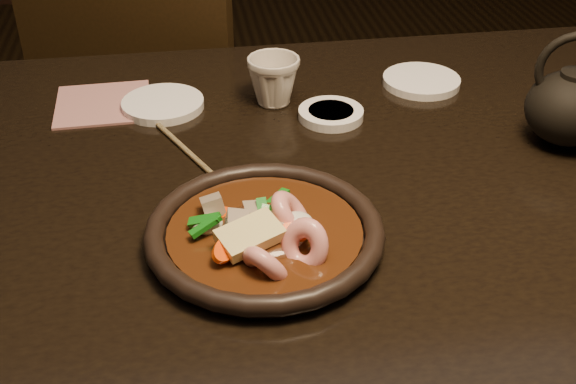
{
  "coord_description": "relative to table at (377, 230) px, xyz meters",
  "views": [
    {
      "loc": [
        -0.23,
        -0.72,
        1.23
      ],
      "look_at": [
        -0.13,
        -0.08,
        0.8
      ],
      "focal_mm": 45.0,
      "sensor_mm": 36.0,
      "label": 1
    }
  ],
  "objects": [
    {
      "name": "table",
      "position": [
        0.0,
        0.0,
        0.0
      ],
      "size": [
        1.6,
        0.9,
        0.75
      ],
      "color": "black",
      "rests_on": "floor"
    },
    {
      "name": "chair",
      "position": [
        -0.28,
        0.68,
        -0.17
      ],
      "size": [
        0.57,
        0.57,
        0.92
      ],
      "rotation": [
        0.0,
        0.0,
        2.73
      ],
      "color": "black",
      "rests_on": "floor"
    },
    {
      "name": "plate",
      "position": [
        -0.16,
        -0.1,
        0.09
      ],
      "size": [
        0.26,
        0.26,
        0.03
      ],
      "color": "black",
      "rests_on": "table"
    },
    {
      "name": "stirfry",
      "position": [
        -0.16,
        -0.11,
        0.1
      ],
      "size": [
        0.15,
        0.17,
        0.07
      ],
      "color": "#371A0A",
      "rests_on": "plate"
    },
    {
      "name": "soy_dish",
      "position": [
        -0.03,
        0.17,
        0.08
      ],
      "size": [
        0.09,
        0.09,
        0.01
      ],
      "primitive_type": "cylinder",
      "color": "white",
      "rests_on": "table"
    },
    {
      "name": "saucer_left",
      "position": [
        -0.26,
        0.24,
        0.08
      ],
      "size": [
        0.12,
        0.12,
        0.01
      ],
      "primitive_type": "cylinder",
      "color": "white",
      "rests_on": "table"
    },
    {
      "name": "saucer_right",
      "position": [
        0.13,
        0.26,
        0.08
      ],
      "size": [
        0.12,
        0.12,
        0.01
      ],
      "primitive_type": "cylinder",
      "color": "white",
      "rests_on": "table"
    },
    {
      "name": "tea_cup",
      "position": [
        -0.1,
        0.23,
        0.12
      ],
      "size": [
        0.09,
        0.08,
        0.08
      ],
      "primitive_type": "imported",
      "rotation": [
        0.0,
        0.0,
        0.12
      ],
      "color": "beige",
      "rests_on": "table"
    },
    {
      "name": "chopsticks",
      "position": [
        -0.24,
        0.11,
        0.08
      ],
      "size": [
        0.11,
        0.23,
        0.01
      ],
      "rotation": [
        0.0,
        0.0,
        0.44
      ],
      "color": "tan",
      "rests_on": "table"
    },
    {
      "name": "napkin",
      "position": [
        -0.35,
        0.26,
        0.08
      ],
      "size": [
        0.14,
        0.14,
        0.0
      ],
      "primitive_type": "cube",
      "rotation": [
        0.0,
        0.0,
        0.03
      ],
      "color": "#A76B66",
      "rests_on": "table"
    },
    {
      "name": "teapot",
      "position": [
        0.26,
        0.05,
        0.13
      ],
      "size": [
        0.14,
        0.11,
        0.15
      ],
      "rotation": [
        0.0,
        0.0,
        -0.43
      ],
      "color": "black",
      "rests_on": "table"
    }
  ]
}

